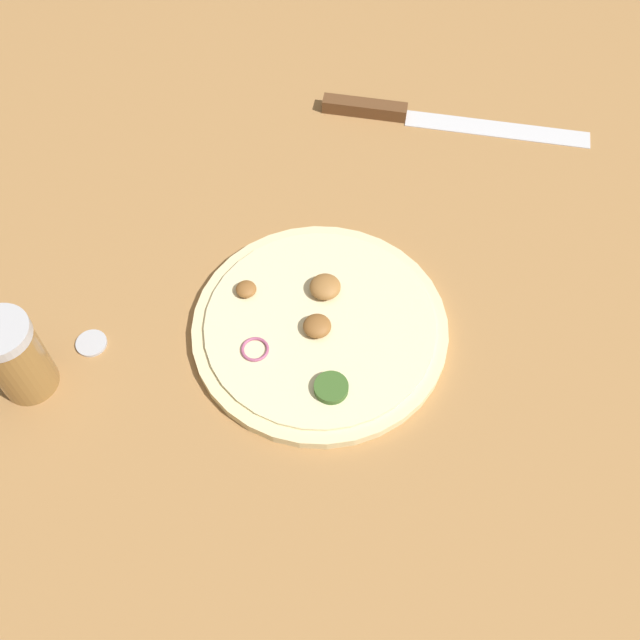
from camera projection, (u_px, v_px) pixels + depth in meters
ground_plane at (320, 331)px, 0.80m from camera, size 3.00×3.00×0.00m
pizza at (320, 327)px, 0.79m from camera, size 0.27×0.27×0.03m
knife at (405, 114)px, 0.97m from camera, size 0.08×0.35×0.02m
spice_jar at (15, 357)px, 0.72m from camera, size 0.06×0.06×0.10m
loose_cap at (91, 342)px, 0.79m from camera, size 0.03×0.03×0.01m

